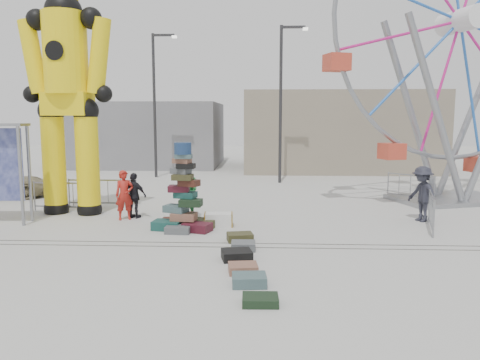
{
  "coord_description": "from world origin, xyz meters",
  "views": [
    {
      "loc": [
        2.04,
        -11.36,
        3.41
      ],
      "look_at": [
        1.4,
        2.55,
        1.53
      ],
      "focal_mm": 35.0,
      "sensor_mm": 36.0,
      "label": 1
    }
  ],
  "objects_px": {
    "barricade_dummy_b": "(60,197)",
    "barricade_wheel_front": "(431,212)",
    "steamer_trunk": "(218,220)",
    "ferris_wheel": "(459,45)",
    "pedestrian_green": "(187,191)",
    "lamp_post_left": "(156,98)",
    "barricade_wheel_back": "(410,187)",
    "pedestrian_grey": "(422,194)",
    "suitcase_tower": "(184,205)",
    "pedestrian_black": "(134,196)",
    "barricade_dummy_c": "(95,193)",
    "lamp_post_right": "(282,96)",
    "pedestrian_red": "(124,195)",
    "crash_test_dummy": "(67,87)"
  },
  "relations": [
    {
      "from": "lamp_post_right",
      "to": "barricade_wheel_back",
      "type": "distance_m",
      "value": 8.14
    },
    {
      "from": "lamp_post_right",
      "to": "barricade_dummy_b",
      "type": "height_order",
      "value": "lamp_post_right"
    },
    {
      "from": "crash_test_dummy",
      "to": "ferris_wheel",
      "type": "distance_m",
      "value": 14.83
    },
    {
      "from": "lamp_post_left",
      "to": "steamer_trunk",
      "type": "relative_size",
      "value": 8.99
    },
    {
      "from": "lamp_post_right",
      "to": "barricade_wheel_back",
      "type": "relative_size",
      "value": 4.0
    },
    {
      "from": "lamp_post_left",
      "to": "pedestrian_red",
      "type": "xyz_separation_m",
      "value": [
        1.38,
        -11.19,
        -3.65
      ]
    },
    {
      "from": "suitcase_tower",
      "to": "pedestrian_red",
      "type": "bearing_deg",
      "value": 162.57
    },
    {
      "from": "steamer_trunk",
      "to": "pedestrian_grey",
      "type": "relative_size",
      "value": 0.49
    },
    {
      "from": "steamer_trunk",
      "to": "barricade_dummy_b",
      "type": "bearing_deg",
      "value": 157.06
    },
    {
      "from": "pedestrian_green",
      "to": "pedestrian_grey",
      "type": "height_order",
      "value": "pedestrian_green"
    },
    {
      "from": "barricade_dummy_c",
      "to": "pedestrian_green",
      "type": "distance_m",
      "value": 4.22
    },
    {
      "from": "lamp_post_left",
      "to": "pedestrian_grey",
      "type": "distance_m",
      "value": 16.1
    },
    {
      "from": "lamp_post_left",
      "to": "pedestrian_green",
      "type": "distance_m",
      "value": 12.01
    },
    {
      "from": "barricade_dummy_b",
      "to": "barricade_wheel_front",
      "type": "relative_size",
      "value": 1.0
    },
    {
      "from": "ferris_wheel",
      "to": "barricade_wheel_front",
      "type": "xyz_separation_m",
      "value": [
        -2.53,
        -5.03,
        -5.66
      ]
    },
    {
      "from": "pedestrian_grey",
      "to": "barricade_dummy_b",
      "type": "bearing_deg",
      "value": -117.17
    },
    {
      "from": "ferris_wheel",
      "to": "pedestrian_green",
      "type": "bearing_deg",
      "value": -176.88
    },
    {
      "from": "suitcase_tower",
      "to": "ferris_wheel",
      "type": "relative_size",
      "value": 0.21
    },
    {
      "from": "suitcase_tower",
      "to": "pedestrian_red",
      "type": "relative_size",
      "value": 1.59
    },
    {
      "from": "crash_test_dummy",
      "to": "lamp_post_right",
      "type": "bearing_deg",
      "value": 51.55
    },
    {
      "from": "pedestrian_green",
      "to": "suitcase_tower",
      "type": "bearing_deg",
      "value": -39.55
    },
    {
      "from": "barricade_wheel_front",
      "to": "pedestrian_black",
      "type": "relative_size",
      "value": 1.29
    },
    {
      "from": "steamer_trunk",
      "to": "pedestrian_grey",
      "type": "height_order",
      "value": "pedestrian_grey"
    },
    {
      "from": "barricade_wheel_back",
      "to": "pedestrian_grey",
      "type": "relative_size",
      "value": 1.1
    },
    {
      "from": "lamp_post_left",
      "to": "ferris_wheel",
      "type": "bearing_deg",
      "value": -27.8
    },
    {
      "from": "crash_test_dummy",
      "to": "barricade_dummy_c",
      "type": "relative_size",
      "value": 4.22
    },
    {
      "from": "suitcase_tower",
      "to": "pedestrian_green",
      "type": "bearing_deg",
      "value": 107.56
    },
    {
      "from": "ferris_wheel",
      "to": "steamer_trunk",
      "type": "relative_size",
      "value": 14.17
    },
    {
      "from": "ferris_wheel",
      "to": "pedestrian_grey",
      "type": "distance_m",
      "value": 6.95
    },
    {
      "from": "steamer_trunk",
      "to": "barricade_dummy_b",
      "type": "height_order",
      "value": "barricade_dummy_b"
    },
    {
      "from": "pedestrian_red",
      "to": "lamp_post_left",
      "type": "bearing_deg",
      "value": 73.06
    },
    {
      "from": "lamp_post_left",
      "to": "barricade_dummy_c",
      "type": "xyz_separation_m",
      "value": [
        -0.36,
        -9.14,
        -3.93
      ]
    },
    {
      "from": "ferris_wheel",
      "to": "pedestrian_grey",
      "type": "bearing_deg",
      "value": -139.61
    },
    {
      "from": "barricade_dummy_b",
      "to": "pedestrian_red",
      "type": "bearing_deg",
      "value": -19.49
    },
    {
      "from": "barricade_wheel_front",
      "to": "steamer_trunk",
      "type": "bearing_deg",
      "value": 103.96
    },
    {
      "from": "lamp_post_right",
      "to": "ferris_wheel",
      "type": "bearing_deg",
      "value": -38.03
    },
    {
      "from": "lamp_post_right",
      "to": "lamp_post_left",
      "type": "distance_m",
      "value": 7.28
    },
    {
      "from": "suitcase_tower",
      "to": "pedestrian_green",
      "type": "relative_size",
      "value": 1.41
    },
    {
      "from": "suitcase_tower",
      "to": "pedestrian_black",
      "type": "bearing_deg",
      "value": 154.43
    },
    {
      "from": "pedestrian_black",
      "to": "ferris_wheel",
      "type": "bearing_deg",
      "value": -144.97
    },
    {
      "from": "steamer_trunk",
      "to": "barricade_dummy_c",
      "type": "bearing_deg",
      "value": 146.04
    },
    {
      "from": "pedestrian_grey",
      "to": "ferris_wheel",
      "type": "bearing_deg",
      "value": 125.06
    },
    {
      "from": "barricade_wheel_front",
      "to": "pedestrian_green",
      "type": "distance_m",
      "value": 7.78
    },
    {
      "from": "ferris_wheel",
      "to": "pedestrian_green",
      "type": "relative_size",
      "value": 6.69
    },
    {
      "from": "pedestrian_black",
      "to": "pedestrian_grey",
      "type": "relative_size",
      "value": 0.85
    },
    {
      "from": "crash_test_dummy",
      "to": "lamp_post_left",
      "type": "bearing_deg",
      "value": 90.42
    },
    {
      "from": "suitcase_tower",
      "to": "pedestrian_red",
      "type": "xyz_separation_m",
      "value": [
        -2.2,
        1.23,
        0.09
      ]
    },
    {
      "from": "lamp_post_left",
      "to": "pedestrian_black",
      "type": "distance_m",
      "value": 11.67
    },
    {
      "from": "lamp_post_right",
      "to": "barricade_dummy_c",
      "type": "relative_size",
      "value": 4.0
    },
    {
      "from": "steamer_trunk",
      "to": "pedestrian_green",
      "type": "distance_m",
      "value": 1.73
    }
  ]
}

